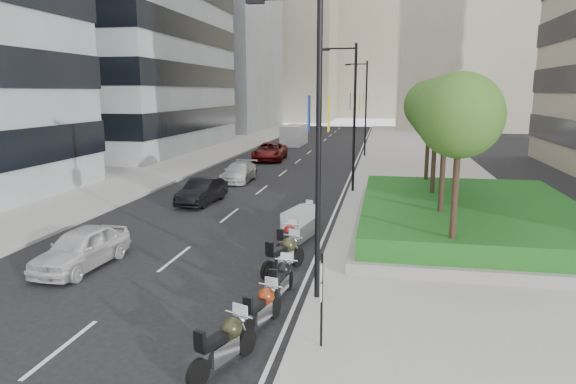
% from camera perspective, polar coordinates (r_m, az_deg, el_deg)
% --- Properties ---
extents(ground, '(160.00, 160.00, 0.00)m').
position_cam_1_polar(ground, '(16.01, -13.08, -12.00)').
color(ground, black).
rests_on(ground, ground).
extents(sidewalk_right, '(10.00, 100.00, 0.15)m').
position_cam_1_polar(sidewalk_right, '(43.95, 14.32, 2.76)').
color(sidewalk_right, '#9E9B93').
rests_on(sidewalk_right, ground).
extents(sidewalk_left, '(8.00, 100.00, 0.15)m').
position_cam_1_polar(sidewalk_left, '(47.45, -11.92, 3.46)').
color(sidewalk_left, '#9E9B93').
rests_on(sidewalk_left, ground).
extents(lane_edge, '(0.12, 100.00, 0.01)m').
position_cam_1_polar(lane_edge, '(43.93, 7.40, 2.92)').
color(lane_edge, silver).
rests_on(lane_edge, ground).
extents(lane_centre, '(0.12, 100.00, 0.01)m').
position_cam_1_polar(lane_centre, '(44.52, 0.69, 3.12)').
color(lane_centre, silver).
rests_on(lane_centre, ground).
extents(building_grey_far, '(22.00, 26.00, 30.00)m').
position_cam_1_polar(building_grey_far, '(89.13, -9.55, 16.64)').
color(building_grey_far, gray).
rests_on(building_grey_far, ground).
extents(building_cream_right, '(28.00, 24.00, 36.00)m').
position_cam_1_polar(building_cream_right, '(95.49, 21.17, 17.51)').
color(building_cream_right, '#B7AD93').
rests_on(building_cream_right, ground).
extents(building_cream_left, '(26.00, 24.00, 34.00)m').
position_cam_1_polar(building_cream_left, '(116.46, -1.39, 16.44)').
color(building_cream_left, '#B7AD93').
rests_on(building_cream_left, ground).
extents(building_cream_centre, '(30.00, 24.00, 38.00)m').
position_cam_1_polar(building_cream_centre, '(134.10, 9.24, 16.46)').
color(building_cream_centre, '#B7AD93').
rests_on(building_cream_centre, ground).
extents(planter, '(10.00, 14.00, 0.40)m').
position_cam_1_polar(planter, '(24.45, 19.47, -3.39)').
color(planter, gray).
rests_on(planter, sidewalk_right).
extents(hedge, '(9.40, 13.40, 0.80)m').
position_cam_1_polar(hedge, '(24.31, 19.56, -2.02)').
color(hedge, '#194A15').
rests_on(hedge, planter).
extents(tree_0, '(2.80, 2.80, 6.30)m').
position_cam_1_polar(tree_0, '(17.60, 18.57, 8.00)').
color(tree_0, '#332319').
rests_on(tree_0, planter).
extents(tree_1, '(2.80, 2.80, 6.30)m').
position_cam_1_polar(tree_1, '(21.56, 17.15, 8.55)').
color(tree_1, '#332319').
rests_on(tree_1, planter).
extents(tree_2, '(2.80, 2.80, 6.30)m').
position_cam_1_polar(tree_2, '(25.54, 16.18, 8.93)').
color(tree_2, '#332319').
rests_on(tree_2, planter).
extents(tree_3, '(2.80, 2.80, 6.30)m').
position_cam_1_polar(tree_3, '(29.53, 15.46, 9.21)').
color(tree_3, '#332319').
rests_on(tree_3, planter).
extents(lamp_post_0, '(2.34, 0.45, 9.00)m').
position_cam_1_polar(lamp_post_0, '(14.60, 2.82, 6.62)').
color(lamp_post_0, black).
rests_on(lamp_post_0, ground).
extents(lamp_post_1, '(2.34, 0.45, 9.00)m').
position_cam_1_polar(lamp_post_1, '(31.50, 7.13, 8.96)').
color(lamp_post_1, black).
rests_on(lamp_post_1, ground).
extents(lamp_post_2, '(2.34, 0.45, 9.00)m').
position_cam_1_polar(lamp_post_2, '(49.47, 8.48, 9.68)').
color(lamp_post_2, black).
rests_on(lamp_post_2, ground).
extents(parking_sign, '(0.06, 0.32, 2.50)m').
position_cam_1_polar(parking_sign, '(12.44, 3.77, -11.37)').
color(parking_sign, black).
rests_on(parking_sign, ground).
extents(motorcycle_0, '(1.08, 2.20, 1.15)m').
position_cam_1_polar(motorcycle_0, '(12.13, -7.06, -16.42)').
color(motorcycle_0, black).
rests_on(motorcycle_0, ground).
extents(motorcycle_1, '(0.82, 2.09, 1.06)m').
position_cam_1_polar(motorcycle_1, '(13.93, -2.90, -12.78)').
color(motorcycle_1, black).
rests_on(motorcycle_1, ground).
extents(motorcycle_2, '(0.73, 2.17, 1.08)m').
position_cam_1_polar(motorcycle_2, '(15.80, -0.75, -9.75)').
color(motorcycle_2, black).
rests_on(motorcycle_2, ground).
extents(motorcycle_3, '(1.20, 2.26, 1.21)m').
position_cam_1_polar(motorcycle_3, '(17.89, -0.43, -6.99)').
color(motorcycle_3, black).
rests_on(motorcycle_3, ground).
extents(motorcycle_4, '(0.71, 2.09, 1.05)m').
position_cam_1_polar(motorcycle_4, '(20.06, -0.10, -5.23)').
color(motorcycle_4, black).
rests_on(motorcycle_4, ground).
extents(motorcycle_5, '(1.33, 2.24, 1.27)m').
position_cam_1_polar(motorcycle_5, '(21.97, 1.30, -3.57)').
color(motorcycle_5, black).
rests_on(motorcycle_5, ground).
extents(motorcycle_6, '(0.78, 1.92, 0.98)m').
position_cam_1_polar(motorcycle_6, '(24.01, 1.90, -2.58)').
color(motorcycle_6, black).
rests_on(motorcycle_6, ground).
extents(car_a, '(1.99, 4.36, 1.45)m').
position_cam_1_polar(car_a, '(19.81, -21.97, -5.78)').
color(car_a, silver).
rests_on(car_a, ground).
extents(car_b, '(1.81, 4.32, 1.39)m').
position_cam_1_polar(car_b, '(29.17, -9.54, 0.07)').
color(car_b, black).
rests_on(car_b, ground).
extents(car_c, '(1.89, 4.58, 1.33)m').
position_cam_1_polar(car_c, '(36.02, -5.46, 2.22)').
color(car_c, silver).
rests_on(car_c, ground).
extents(car_d, '(3.01, 5.92, 1.60)m').
position_cam_1_polar(car_d, '(47.03, -2.04, 4.52)').
color(car_d, '#5E0C0B').
rests_on(car_d, ground).
extents(delivery_van, '(2.42, 5.66, 2.33)m').
position_cam_1_polar(delivery_van, '(60.19, 0.65, 6.25)').
color(delivery_van, silver).
rests_on(delivery_van, ground).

